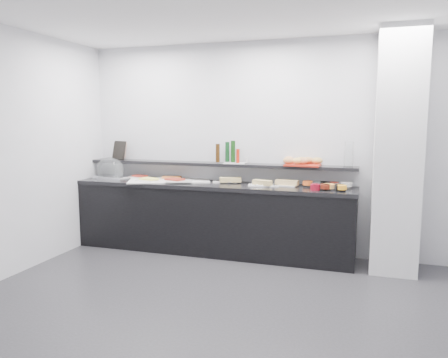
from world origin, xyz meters
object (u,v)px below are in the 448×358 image
(sandwich_plate_mid, at_px, (263,185))
(framed_print, at_px, (119,150))
(condiment_tray, at_px, (235,163))
(bread_tray, at_px, (303,165))
(cloche_base, at_px, (114,177))
(carafe, at_px, (349,154))

(sandwich_plate_mid, relative_size, framed_print, 1.43)
(condiment_tray, xyz_separation_m, bread_tray, (0.87, 0.01, 0.00))
(framed_print, bearing_deg, bread_tray, 19.79)
(condiment_tray, bearing_deg, sandwich_plate_mid, -27.33)
(cloche_base, relative_size, framed_print, 1.91)
(framed_print, height_order, carafe, carafe)
(sandwich_plate_mid, height_order, condiment_tray, condiment_tray)
(sandwich_plate_mid, height_order, bread_tray, bread_tray)
(sandwich_plate_mid, xyz_separation_m, bread_tray, (0.45, 0.16, 0.25))
(condiment_tray, bearing_deg, cloche_base, 176.78)
(cloche_base, height_order, condiment_tray, condiment_tray)
(bread_tray, bearing_deg, carafe, 6.35)
(sandwich_plate_mid, xyz_separation_m, carafe, (0.99, 0.20, 0.39))
(bread_tray, distance_m, carafe, 0.56)
(cloche_base, relative_size, condiment_tray, 1.78)
(condiment_tray, xyz_separation_m, carafe, (1.41, 0.05, 0.14))
(sandwich_plate_mid, height_order, carafe, carafe)
(framed_print, relative_size, bread_tray, 0.62)
(cloche_base, bearing_deg, sandwich_plate_mid, 9.96)
(sandwich_plate_mid, xyz_separation_m, condiment_tray, (-0.42, 0.15, 0.25))
(cloche_base, xyz_separation_m, condiment_tray, (1.71, 0.12, 0.24))
(framed_print, relative_size, condiment_tray, 0.94)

